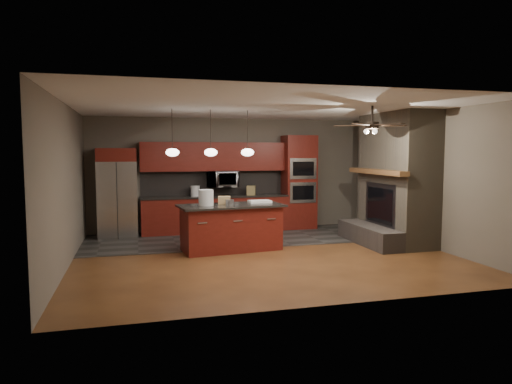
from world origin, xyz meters
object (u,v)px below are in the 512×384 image
object	(u,v)px
counter_bucket	(195,191)
refrigerator	(118,193)
oven_tower	(299,182)
paint_tray	(260,201)
microwave	(223,179)
counter_box	(251,190)
paint_can	(230,202)
white_bucket	(206,198)
cardboard_box	(224,200)
kitchen_island	(231,227)

from	to	relation	value
counter_bucket	refrigerator	bearing A→B (deg)	-177.41
counter_bucket	oven_tower	bearing A→B (deg)	-0.16
refrigerator	paint_tray	distance (m)	3.42
oven_tower	refrigerator	world-z (taller)	oven_tower
oven_tower	counter_bucket	distance (m)	2.67
microwave	counter_bucket	xyz separation A→B (m)	(-0.69, -0.05, -0.28)
counter_bucket	counter_box	bearing A→B (deg)	-2.06
microwave	paint_can	distance (m)	2.29
white_bucket	counter_box	world-z (taller)	white_bucket
refrigerator	counter_box	world-z (taller)	refrigerator
white_bucket	cardboard_box	bearing A→B (deg)	23.36
microwave	paint_tray	size ratio (longest dim) A/B	1.61
kitchen_island	paint_tray	size ratio (longest dim) A/B	4.77
cardboard_box	counter_box	bearing A→B (deg)	74.62
paint_can	counter_bucket	xyz separation A→B (m)	(-0.40, 2.20, 0.05)
refrigerator	kitchen_island	xyz separation A→B (m)	(2.24, -2.05, -0.56)
refrigerator	cardboard_box	distance (m)	2.85
refrigerator	kitchen_island	distance (m)	3.09
microwave	counter_bucket	bearing A→B (deg)	-175.85
refrigerator	oven_tower	bearing A→B (deg)	0.95
oven_tower	white_bucket	xyz separation A→B (m)	(-2.73, -2.14, -0.12)
refrigerator	counter_bucket	world-z (taller)	refrigerator
oven_tower	kitchen_island	distance (m)	3.15
kitchen_island	paint_can	bearing A→B (deg)	-126.49
oven_tower	paint_tray	size ratio (longest dim) A/B	5.25
kitchen_island	cardboard_box	bearing A→B (deg)	119.68
microwave	paint_tray	xyz separation A→B (m)	(0.41, -1.96, -0.36)
microwave	oven_tower	bearing A→B (deg)	-1.66
cardboard_box	counter_box	distance (m)	2.20
kitchen_island	white_bucket	size ratio (longest dim) A/B	6.92
paint_can	white_bucket	bearing A→B (deg)	173.64
refrigerator	cardboard_box	world-z (taller)	refrigerator
kitchen_island	counter_box	world-z (taller)	counter_box
kitchen_island	counter_box	distance (m)	2.35
cardboard_box	counter_bucket	bearing A→B (deg)	112.83
oven_tower	refrigerator	xyz separation A→B (m)	(-4.46, -0.07, -0.17)
refrigerator	white_bucket	distance (m)	2.70
paint_tray	counter_bucket	bearing A→B (deg)	119.96
white_bucket	paint_tray	distance (m)	1.19
kitchen_island	counter_box	bearing A→B (deg)	59.09
white_bucket	paint_tray	bearing A→B (deg)	11.69
refrigerator	counter_bucket	xyz separation A→B (m)	(1.80, 0.08, -0.00)
oven_tower	counter_bucket	size ratio (longest dim) A/B	9.54
paint_tray	refrigerator	bearing A→B (deg)	147.81
counter_box	kitchen_island	bearing A→B (deg)	-93.24
refrigerator	paint_can	bearing A→B (deg)	-43.99
oven_tower	counter_box	bearing A→B (deg)	-178.09
microwave	counter_box	size ratio (longest dim) A/B	3.21
paint_tray	cardboard_box	bearing A→B (deg)	-174.75
paint_tray	counter_bucket	size ratio (longest dim) A/B	1.82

